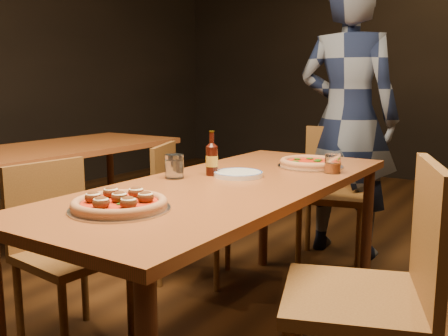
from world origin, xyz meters
The scene contains 13 objects.
table_main centered at (0.00, 0.00, 0.68)m, with size 0.80×2.00×0.75m.
table_left centered at (-1.70, 0.30, 0.68)m, with size 0.80×2.00×0.75m.
chair_main_nw centered at (-0.55, -0.43, 0.44)m, with size 0.41×0.41×0.87m, color #573117, non-canonical shape.
chair_main_sw centered at (-0.58, 0.51, 0.43)m, with size 0.40×0.40×0.86m, color #573117, non-canonical shape.
chair_main_e centered at (0.68, -0.31, 0.49)m, with size 0.46×0.46×0.99m, color #573117, non-canonical shape.
chair_end centered at (0.02, 1.22, 0.47)m, with size 0.43×0.43×0.93m, color #573117, non-canonical shape.
pizza_meatball centered at (-0.06, -0.63, 0.77)m, with size 0.35×0.35×0.06m.
pizza_margherita centered at (0.14, 0.57, 0.77)m, with size 0.34×0.34×0.04m.
plate_stack centered at (-0.04, 0.13, 0.76)m, with size 0.23×0.23×0.02m, color white.
beer_bottle centered at (-0.16, 0.09, 0.82)m, with size 0.06×0.06×0.21m.
water_glass centered at (-0.26, -0.06, 0.80)m, with size 0.09×0.09×0.11m, color white.
amber_glass centered at (0.30, 0.46, 0.80)m, with size 0.08×0.08×0.10m, color #A34612.
diner centered at (0.01, 1.48, 0.94)m, with size 0.69×0.45×1.89m, color black.
Camera 1 is at (1.17, -1.84, 1.19)m, focal length 40.00 mm.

